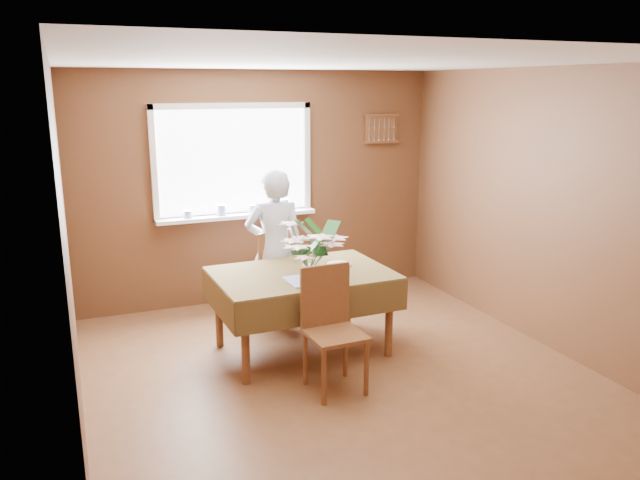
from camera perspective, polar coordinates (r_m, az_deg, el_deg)
name	(u,v)px	position (r m, az deg, el deg)	size (l,w,h in m)	color
floor	(346,380)	(5.22, 2.36, -12.63)	(4.50, 4.50, 0.00)	brown
ceiling	(349,62)	(4.67, 2.68, 15.97)	(4.50, 4.50, 0.00)	white
wall_back	(261,188)	(6.86, -5.45, 4.78)	(4.00, 4.00, 0.00)	brown
wall_front	(560,336)	(3.00, 21.11, -8.21)	(4.00, 4.00, 0.00)	brown
wall_left	(68,257)	(4.37, -22.05, -1.47)	(4.50, 4.50, 0.00)	brown
wall_right	(552,211)	(5.90, 20.42, 2.48)	(4.50, 4.50, 0.00)	brown
window_assembly	(235,180)	(6.72, -7.75, 5.48)	(1.72, 0.20, 1.22)	white
spoon_rack	(381,129)	(7.32, 5.61, 10.08)	(0.44, 0.05, 0.33)	brown
dining_table	(302,282)	(5.50, -1.65, -3.84)	(1.56, 1.08, 0.75)	brown
chair_far	(270,271)	(6.29, -4.60, -2.86)	(0.51, 0.51, 0.96)	brown
chair_near	(331,323)	(4.91, 0.99, -7.60)	(0.43, 0.43, 0.97)	brown
seated_woman	(275,249)	(6.10, -4.16, -0.82)	(0.57, 0.38, 1.57)	white
flower_bouquet	(309,246)	(5.17, -1.01, -0.55)	(0.53, 0.53, 0.45)	white
side_plate	(339,264)	(5.68, 1.74, -2.24)	(0.22, 0.22, 0.01)	white
table_knife	(329,277)	(5.30, 0.83, -3.42)	(0.02, 0.20, 0.00)	silver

